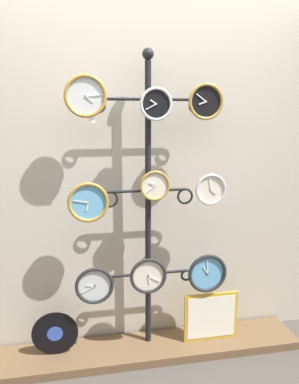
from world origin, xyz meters
The scene contains 15 objects.
shop_wall centered at (0.00, 0.57, 1.40)m, with size 4.40×0.04×2.80m.
low_shelf centered at (0.00, 0.35, 0.03)m, with size 2.20×0.36×0.06m.
display_stand centered at (0.00, 0.41, 0.69)m, with size 0.74×0.43×2.10m.
clock_top_left centered at (-0.40, 0.33, 1.80)m, with size 0.26×0.04×0.26m.
clock_top_center centered at (0.03, 0.32, 1.76)m, with size 0.21×0.04×0.21m.
clock_top_right centered at (0.36, 0.32, 1.77)m, with size 0.24×0.04×0.24m.
clock_middle_left centered at (-0.41, 0.31, 1.14)m, with size 0.26×0.04×0.26m.
clock_middle_center centered at (0.03, 0.34, 1.23)m, with size 0.20×0.04×0.20m.
clock_middle_right centered at (0.41, 0.31, 1.20)m, with size 0.22×0.04×0.22m.
clock_bottom_left centered at (-0.38, 0.31, 0.57)m, with size 0.26×0.04×0.26m.
clock_bottom_center centered at (-0.02, 0.30, 0.62)m, with size 0.26×0.04×0.26m.
clock_bottom_right centered at (0.41, 0.32, 0.59)m, with size 0.28×0.04×0.28m.
vinyl_record centered at (-0.66, 0.37, 0.22)m, with size 0.31×0.01×0.31m.
picture_frame centered at (0.45, 0.34, 0.24)m, with size 0.40×0.02×0.36m.
price_tag_upper centered at (-0.37, 0.33, 1.66)m, with size 0.04×0.00×0.03m.
Camera 1 is at (-0.47, -2.04, 1.68)m, focal length 35.00 mm.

